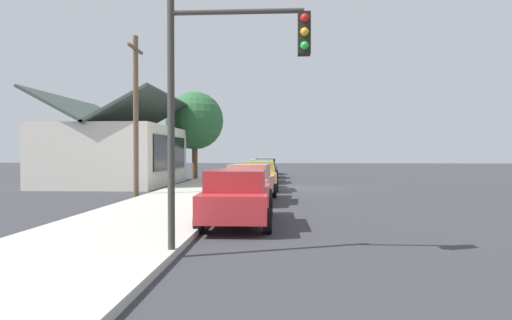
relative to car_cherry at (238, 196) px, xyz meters
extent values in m
plane|color=#38383D|center=(12.77, -2.68, -0.81)|extent=(120.00, 120.00, 0.00)
cube|color=beige|center=(12.77, 2.92, -0.73)|extent=(60.00, 4.20, 0.16)
cube|color=red|center=(0.11, 0.00, -0.13)|extent=(4.51, 1.82, 0.70)
cube|color=#A9272B|center=(-0.34, 0.00, 0.50)|extent=(2.18, 1.58, 0.56)
cylinder|color=black|center=(1.49, 0.90, -0.48)|extent=(0.66, 0.23, 0.66)
cylinder|color=black|center=(1.51, -0.86, -0.48)|extent=(0.66, 0.23, 0.66)
cylinder|color=black|center=(-1.30, 0.86, -0.48)|extent=(0.66, 0.23, 0.66)
cylinder|color=black|center=(-1.27, -0.90, -0.48)|extent=(0.66, 0.23, 0.66)
cube|color=#EA8C75|center=(5.92, 0.03, -0.13)|extent=(4.80, 2.02, 0.70)
cube|color=tan|center=(5.45, 0.06, 0.50)|extent=(2.35, 1.67, 0.56)
cylinder|color=black|center=(7.43, 0.82, -0.48)|extent=(0.67, 0.26, 0.66)
cylinder|color=black|center=(7.33, -0.93, -0.48)|extent=(0.67, 0.26, 0.66)
cylinder|color=black|center=(4.51, 0.99, -0.48)|extent=(0.67, 0.26, 0.66)
cylinder|color=black|center=(4.41, -0.76, -0.48)|extent=(0.67, 0.26, 0.66)
cube|color=gold|center=(11.63, -0.03, -0.13)|extent=(4.97, 2.01, 0.70)
cube|color=gold|center=(11.14, -0.06, 0.50)|extent=(2.43, 1.66, 0.56)
cylinder|color=black|center=(13.09, 0.92, -0.48)|extent=(0.67, 0.26, 0.66)
cylinder|color=black|center=(13.19, -0.81, -0.48)|extent=(0.67, 0.26, 0.66)
cylinder|color=black|center=(10.07, 0.75, -0.48)|extent=(0.67, 0.26, 0.66)
cylinder|color=black|center=(10.17, -0.98, -0.48)|extent=(0.67, 0.26, 0.66)
cube|color=#9ED1BC|center=(17.40, 0.07, -0.13)|extent=(4.64, 1.84, 0.70)
cube|color=#86B1A0|center=(16.94, 0.06, 0.50)|extent=(2.24, 1.59, 0.56)
cylinder|color=black|center=(18.81, 0.97, -0.48)|extent=(0.66, 0.23, 0.66)
cylinder|color=black|center=(18.84, -0.79, -0.48)|extent=(0.66, 0.23, 0.66)
cylinder|color=black|center=(15.95, 0.92, -0.48)|extent=(0.66, 0.23, 0.66)
cylinder|color=black|center=(15.99, -0.84, -0.48)|extent=(0.66, 0.23, 0.66)
cube|color=#2D3035|center=(22.90, 0.03, -0.13)|extent=(4.50, 1.88, 0.70)
cube|color=#27292D|center=(22.46, 0.02, 0.50)|extent=(2.18, 1.61, 0.56)
cylinder|color=black|center=(24.26, 0.95, -0.48)|extent=(0.67, 0.24, 0.66)
cylinder|color=black|center=(24.30, -0.82, -0.48)|extent=(0.67, 0.24, 0.66)
cylinder|color=black|center=(21.50, 0.88, -0.48)|extent=(0.67, 0.24, 0.66)
cylinder|color=black|center=(21.54, -0.89, -0.48)|extent=(0.67, 0.24, 0.66)
cube|color=silver|center=(28.86, 0.16, -0.13)|extent=(4.84, 1.84, 0.70)
cube|color=beige|center=(28.38, 0.15, 0.50)|extent=(2.34, 1.57, 0.56)
cylinder|color=black|center=(30.33, 1.06, -0.48)|extent=(0.67, 0.24, 0.66)
cylinder|color=black|center=(30.37, -0.66, -0.48)|extent=(0.67, 0.24, 0.66)
cylinder|color=black|center=(27.35, 0.98, -0.48)|extent=(0.67, 0.24, 0.66)
cylinder|color=black|center=(27.39, -0.74, -0.48)|extent=(0.67, 0.24, 0.66)
cube|color=silver|center=(14.67, 9.32, 1.06)|extent=(9.23, 6.99, 3.75)
cube|color=black|center=(14.67, 5.79, 1.25)|extent=(7.38, 0.08, 2.10)
cube|color=#3F4C47|center=(14.67, 7.57, 3.86)|extent=(9.83, 3.79, 2.12)
cube|color=#3F4C47|center=(14.67, 11.07, 3.86)|extent=(9.83, 3.79, 2.12)
cylinder|color=brown|center=(21.01, 5.53, 0.86)|extent=(0.44, 0.44, 3.35)
sphere|color=#2D6638|center=(21.01, 5.53, 3.78)|extent=(4.53, 4.53, 4.53)
cylinder|color=#383833|center=(-3.84, 0.92, 1.79)|extent=(0.14, 0.14, 5.20)
cylinder|color=#383833|center=(-3.84, -0.38, 3.99)|extent=(0.10, 2.60, 0.10)
cube|color=black|center=(-3.84, -1.68, 3.54)|extent=(0.28, 0.24, 0.80)
sphere|color=red|center=(-3.99, -1.68, 3.80)|extent=(0.16, 0.16, 0.16)
sphere|color=yellow|center=(-3.99, -1.68, 3.54)|extent=(0.16, 0.16, 0.16)
sphere|color=green|center=(-3.99, -1.68, 3.28)|extent=(0.16, 0.16, 0.16)
cylinder|color=brown|center=(7.40, 5.52, 2.94)|extent=(0.24, 0.24, 7.50)
cube|color=brown|center=(7.40, 5.52, 6.09)|extent=(1.80, 0.12, 0.12)
cylinder|color=red|center=(8.59, 1.52, -0.38)|extent=(0.22, 0.22, 0.55)
sphere|color=red|center=(8.59, 1.52, -0.03)|extent=(0.18, 0.18, 0.18)
camera|label=1|loc=(-12.08, -1.23, 1.25)|focal=29.84mm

